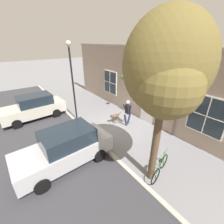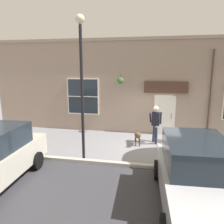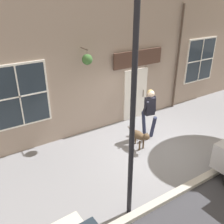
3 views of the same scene
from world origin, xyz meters
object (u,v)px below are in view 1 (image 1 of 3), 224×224
at_px(parked_car_nearest_curb, 34,107).
at_px(parked_car_mid_block, 66,148).
at_px(pedestrian_walking, 128,110).
at_px(dog_on_leash, 115,116).
at_px(street_tree_by_curb, 168,70).
at_px(leaning_bicycle, 160,168).
at_px(street_lamp, 72,73).

xyz_separation_m(parked_car_nearest_curb, parked_car_mid_block, (-0.17, 5.92, 0.00)).
bearing_deg(pedestrian_walking, parked_car_nearest_curb, -45.16).
relative_size(dog_on_leash, street_tree_by_curb, 0.17).
bearing_deg(parked_car_nearest_curb, parked_car_mid_block, 91.69).
bearing_deg(dog_on_leash, street_tree_by_curb, 69.56).
xyz_separation_m(dog_on_leash, street_tree_by_curb, (1.80, 4.83, 4.05)).
distance_m(leaning_bicycle, parked_car_nearest_curb, 9.52).
bearing_deg(parked_car_mid_block, leaning_bicycle, 134.03).
relative_size(leaning_bicycle, parked_car_nearest_curb, 0.39).
bearing_deg(leaning_bicycle, street_tree_by_curb, -3.41).
bearing_deg(dog_on_leash, street_lamp, -42.77).
xyz_separation_m(pedestrian_walking, street_lamp, (2.54, -2.71, 2.34)).
bearing_deg(dog_on_leash, parked_car_nearest_curb, -43.02).
distance_m(dog_on_leash, street_lamp, 4.10).
distance_m(parked_car_nearest_curb, parked_car_mid_block, 5.92).
height_order(street_tree_by_curb, parked_car_nearest_curb, street_tree_by_curb).
relative_size(dog_on_leash, leaning_bicycle, 0.61).
bearing_deg(street_tree_by_curb, leaning_bicycle, 176.59).
relative_size(pedestrian_walking, dog_on_leash, 1.75).
bearing_deg(street_tree_by_curb, parked_car_nearest_curb, -73.74).
bearing_deg(leaning_bicycle, street_lamp, -83.28).
bearing_deg(parked_car_nearest_curb, street_lamp, 136.75).
relative_size(street_tree_by_curb, leaning_bicycle, 3.68).
distance_m(parked_car_nearest_curb, street_lamp, 4.10).
bearing_deg(street_lamp, pedestrian_walking, 133.19).
bearing_deg(pedestrian_walking, street_tree_by_curb, 60.79).
relative_size(parked_car_mid_block, street_lamp, 0.82).
bearing_deg(parked_car_nearest_curb, dog_on_leash, 136.98).
xyz_separation_m(pedestrian_walking, parked_car_nearest_curb, (4.87, -4.90, -0.23)).
xyz_separation_m(parked_car_mid_block, street_lamp, (-2.16, -3.73, 2.56)).
bearing_deg(dog_on_leash, parked_car_mid_block, 23.06).
relative_size(pedestrian_walking, street_lamp, 0.34).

